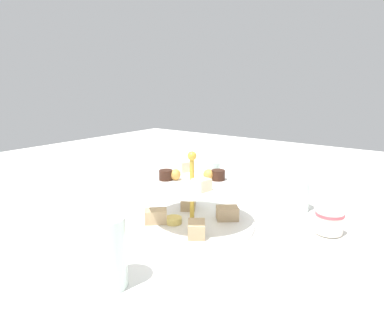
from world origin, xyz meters
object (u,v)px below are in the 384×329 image
Objects in this scene: tiered_serving_stand at (192,205)px; water_glass_tall_right at (105,252)px; butter_knife_left at (71,208)px; teacup_with_saucer at (329,224)px; water_glass_mid_back at (210,177)px; water_glass_short_left at (296,195)px; butter_knife_right at (313,295)px.

tiered_serving_stand is 0.28m from water_glass_tall_right.
teacup_with_saucer is at bearing 102.33° from butter_knife_left.
water_glass_mid_back reaches higher than butter_knife_left.
water_glass_mid_back reaches higher than water_glass_short_left.
water_glass_tall_right reaches higher than butter_knife_right.
butter_knife_left is at bearing -32.93° from water_glass_mid_back.
butter_knife_right is 0.53m from water_glass_mid_back.
tiered_serving_stand is 0.25m from water_glass_mid_back.
tiered_serving_stand is 3.04× the size of water_glass_mid_back.
butter_knife_left is 0.39m from water_glass_mid_back.
tiered_serving_stand is 1.63× the size of butter_knife_left.
teacup_with_saucer is (-0.13, 0.26, -0.02)m from tiered_serving_stand.
tiered_serving_stand is at bearing 24.40° from water_glass_mid_back.
tiered_serving_stand reaches higher than butter_knife_right.
butter_knife_left and butter_knife_right have the same top height.
teacup_with_saucer reaches higher than butter_knife_right.
water_glass_short_left is 0.25m from water_glass_mid_back.
butter_knife_right is at bearing 79.68° from butter_knife_left.
butter_knife_right is at bearing 121.13° from water_glass_tall_right.
water_glass_mid_back is (0.01, -0.25, 0.01)m from water_glass_short_left.
water_glass_short_left is (-0.51, 0.11, -0.02)m from water_glass_tall_right.
water_glass_short_left is 0.45× the size of butter_knife_left.
tiered_serving_stand is 0.28m from water_glass_short_left.
tiered_serving_stand is 1.63× the size of butter_knife_right.
water_glass_short_left is (-0.23, 0.15, -0.01)m from tiered_serving_stand.
water_glass_tall_right is 1.26× the size of water_glass_mid_back.
teacup_with_saucer is 0.53× the size of butter_knife_right.
teacup_with_saucer is 0.53× the size of butter_knife_left.
water_glass_tall_right is 0.46m from teacup_with_saucer.
butter_knife_left is 1.87× the size of water_glass_mid_back.
water_glass_tall_right is 0.52m from water_glass_short_left.
water_glass_tall_right is at bearing -12.75° from water_glass_short_left.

